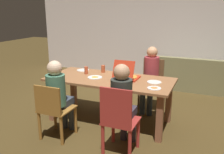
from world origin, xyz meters
TOP-DOWN VIEW (x-y plane):
  - ground_plane at (0.00, 0.00)m, footprint 20.00×20.00m
  - back_wall at (0.00, 3.20)m, footprint 7.25×0.12m
  - dining_table at (0.00, 0.00)m, footprint 2.12×0.95m
  - chair_0 at (0.51, 0.90)m, footprint 0.43×0.38m
  - person_0 at (0.51, 0.74)m, footprint 0.28×0.50m
  - chair_1 at (-0.52, -0.89)m, footprint 0.45×0.45m
  - person_1 at (-0.52, -0.74)m, footprint 0.28×0.47m
  - chair_2 at (0.51, -0.90)m, footprint 0.45×0.43m
  - person_2 at (0.51, -0.75)m, footprint 0.28×0.50m
  - pizza_box_0 at (0.29, 0.07)m, footprint 0.35×0.49m
  - plate_0 at (-0.68, 0.30)m, footprint 0.23×0.23m
  - plate_1 at (-0.25, -0.06)m, footprint 0.25×0.25m
  - plate_2 at (0.82, -0.24)m, footprint 0.21×0.21m
  - plate_3 at (0.75, 0.06)m, footprint 0.23×0.23m
  - drinking_glass_0 at (-0.27, 0.33)m, footprint 0.07×0.07m
  - drinking_glass_1 at (-0.51, 0.11)m, footprint 0.06×0.06m
  - couch at (1.26, 2.42)m, footprint 2.08×0.80m

SIDE VIEW (x-z plane):
  - ground_plane at x=0.00m, z-range 0.00..0.00m
  - couch at x=1.26m, z-range -0.11..0.69m
  - chair_1 at x=-0.52m, z-range 0.04..0.91m
  - chair_2 at x=0.51m, z-range 0.02..1.00m
  - chair_0 at x=0.51m, z-range 0.05..1.02m
  - dining_table at x=0.00m, z-range 0.27..1.04m
  - person_1 at x=-0.52m, z-range 0.10..1.30m
  - person_0 at x=0.51m, z-range 0.09..1.33m
  - person_2 at x=0.51m, z-range 0.10..1.34m
  - plate_0 at x=-0.68m, z-range 0.78..0.79m
  - plate_3 at x=0.75m, z-range 0.78..0.79m
  - plate_1 at x=-0.25m, z-range 0.77..0.80m
  - plate_2 at x=0.82m, z-range 0.77..0.80m
  - pizza_box_0 at x=0.29m, z-range 0.65..1.00m
  - drinking_glass_0 at x=-0.27m, z-range 0.78..0.91m
  - drinking_glass_1 at x=-0.51m, z-range 0.78..0.91m
  - back_wall at x=0.00m, z-range 0.00..2.94m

